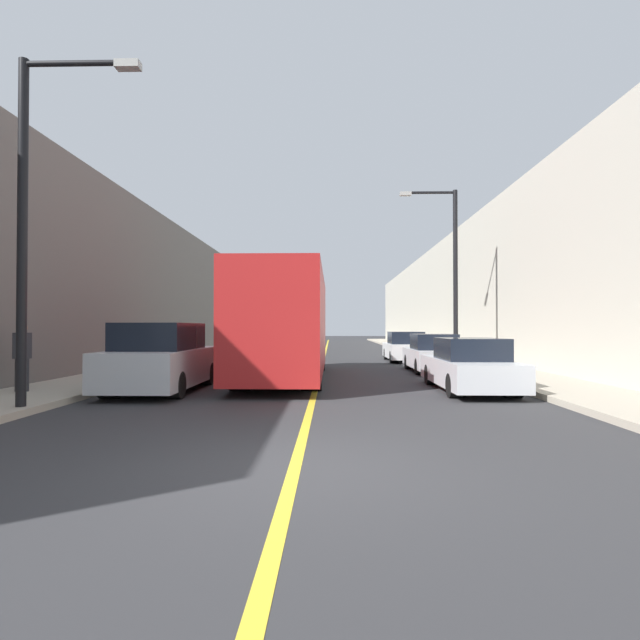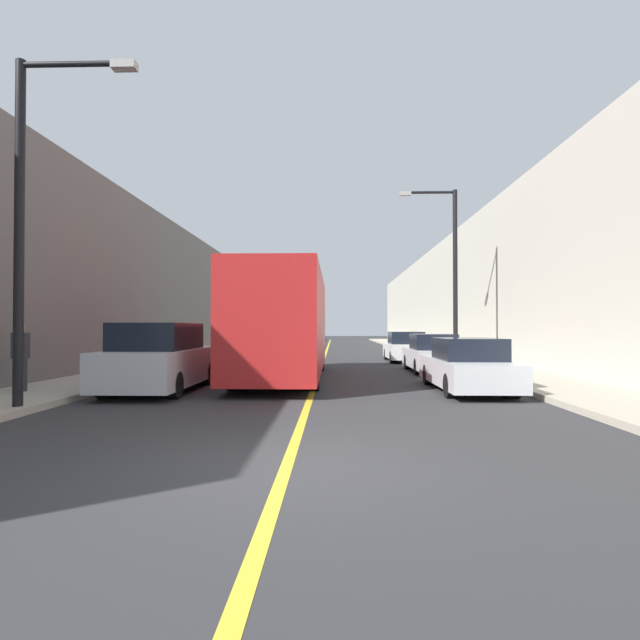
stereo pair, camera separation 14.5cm
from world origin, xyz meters
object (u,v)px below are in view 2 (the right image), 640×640
at_px(street_lamp_right, 450,265).
at_px(parked_suv_left, 160,360).
at_px(car_right_far, 405,348).
at_px(car_right_near, 467,367).
at_px(pedestrian, 20,356).
at_px(car_right_mid, 432,355).
at_px(street_lamp_left, 30,207).
at_px(bus, 285,324).

bearing_deg(street_lamp_right, parked_suv_left, -140.56).
bearing_deg(car_right_far, car_right_near, -90.10).
bearing_deg(pedestrian, car_right_far, 49.78).
height_order(parked_suv_left, pedestrian, parked_suv_left).
bearing_deg(street_lamp_right, pedestrian, -144.04).
bearing_deg(street_lamp_right, car_right_far, 107.27).
height_order(car_right_near, car_right_mid, car_right_mid).
height_order(car_right_far, pedestrian, pedestrian).
bearing_deg(car_right_near, street_lamp_right, 80.09).
bearing_deg(parked_suv_left, car_right_mid, 35.48).
height_order(car_right_near, street_lamp_left, street_lamp_left).
xyz_separation_m(street_lamp_right, pedestrian, (-13.04, -9.46, -3.45)).
distance_m(car_right_near, pedestrian, 11.78).
distance_m(street_lamp_left, street_lamp_right, 16.40).
relative_size(car_right_far, street_lamp_left, 0.63).
relative_size(bus, car_right_near, 2.17).
bearing_deg(parked_suv_left, bus, 47.53).
distance_m(parked_suv_left, street_lamp_right, 13.34).
xyz_separation_m(bus, car_right_far, (5.42, 9.09, -1.20)).
xyz_separation_m(car_right_far, pedestrian, (-11.69, -13.82, 0.35)).
relative_size(car_right_mid, street_lamp_left, 0.59).
distance_m(car_right_near, street_lamp_left, 11.31).
relative_size(parked_suv_left, pedestrian, 2.89).
relative_size(car_right_far, pedestrian, 2.61).
height_order(car_right_near, car_right_far, car_right_far).
relative_size(car_right_mid, pedestrian, 2.45).
distance_m(car_right_mid, pedestrian, 14.07).
height_order(parked_suv_left, street_lamp_right, street_lamp_right).
relative_size(bus, parked_suv_left, 2.08).
xyz_separation_m(car_right_far, street_lamp_left, (-9.98, -16.20, 3.55)).
height_order(car_right_mid, car_right_far, car_right_far).
bearing_deg(car_right_far, street_lamp_right, -72.73).
height_order(bus, street_lamp_left, street_lamp_left).
bearing_deg(pedestrian, street_lamp_left, -54.37).
bearing_deg(bus, parked_suv_left, -132.47).
bearing_deg(bus, car_right_far, 59.17).
bearing_deg(car_right_far, parked_suv_left, -124.38).
relative_size(parked_suv_left, car_right_near, 1.04).
relative_size(car_right_near, pedestrian, 2.76).
bearing_deg(parked_suv_left, car_right_near, 1.91).
distance_m(car_right_far, street_lamp_right, 5.94).
height_order(car_right_mid, pedestrian, pedestrian).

